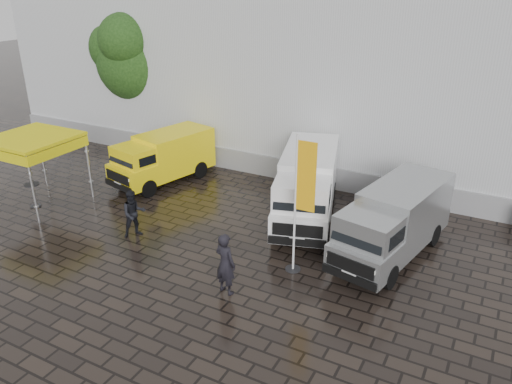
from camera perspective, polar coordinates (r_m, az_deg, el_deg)
ground at (r=15.79m, az=1.01°, el=-10.23°), size 120.00×120.00×0.00m
exhibition_hall at (r=28.11m, az=20.75°, el=16.54°), size 44.00×16.00×12.00m
hall_plinth at (r=21.68m, az=15.43°, el=0.27°), size 44.00×0.15×1.00m
van_yellow at (r=23.00m, az=-10.60°, el=3.74°), size 2.92×5.11×2.22m
van_white at (r=19.17m, az=5.86°, el=0.48°), size 3.61×6.27×2.58m
van_silver at (r=17.16m, az=15.41°, el=-3.55°), size 2.93×5.81×2.41m
canopy_tent at (r=21.87m, az=-24.33°, el=5.31°), size 3.02×3.02×2.88m
flagpole at (r=15.15m, az=5.15°, el=-0.88°), size 0.88×0.50×4.59m
tree at (r=28.15m, az=-13.55°, el=14.75°), size 4.10×4.16×7.37m
cocktail_table at (r=22.30m, az=-24.07°, el=-0.35°), size 0.60×0.60×1.00m
person_front at (r=14.84m, az=-3.53°, el=-8.18°), size 0.80×0.62×1.97m
person_tent at (r=18.49m, az=-13.79°, el=-2.40°), size 1.05×1.09×1.78m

